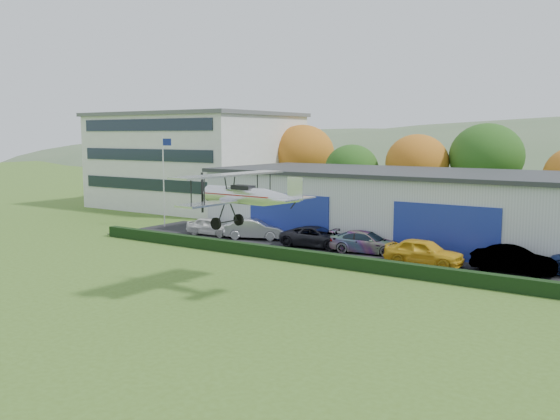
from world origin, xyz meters
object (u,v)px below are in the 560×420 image
Objects in this scene: office_block at (196,160)px; car_0 at (211,226)px; car_1 at (255,229)px; car_3 at (366,242)px; car_2 at (317,237)px; biplane at (244,194)px; flagpole at (164,172)px; car_5 at (514,260)px; hangar at (473,210)px; car_4 at (424,252)px.

car_0 is at bearing -44.58° from office_block.
car_3 is (9.49, -0.19, -0.04)m from car_1.
car_0 is at bearing 86.16° from car_2.
biplane reaches higher than car_1.
car_2 is (15.94, -0.95, -4.01)m from flagpole.
car_0 is 0.83× the size of car_3.
car_3 reaches higher than car_2.
car_2 is 13.57m from car_5.
biplane is at bearing 168.00° from car_3.
office_block is at bearing 138.44° from biplane.
hangar is 7.78× the size of car_2.
flagpole is 1.66× the size of car_4.
car_3 is at bearing 71.41° from car_4.
car_5 is (13.56, -0.59, 0.04)m from car_2.
car_0 is 18.19m from car_4.
car_3 is 1.05× the size of car_4.
office_block is 4.40× the size of car_1.
car_1 is at bearing -3.84° from flagpole.
office_block reaches higher than car_3.
hangar is 25.68m from flagpole.
car_2 is at bearing 85.32° from car_5.
office_block is 2.57× the size of flagpole.
office_block is 4.95× the size of car_0.
office_block reaches higher than car_5.
car_3 is (3.85, 0.07, 0.00)m from car_2.
flagpole is at bearing 81.22° from car_2.
office_block is 4.28× the size of car_4.
car_5 is (29.50, -1.54, -3.97)m from flagpole.
car_1 reaches higher than car_2.
car_1 is at bearing 85.28° from car_5.
flagpole is 1.59× the size of car_3.
car_3 is at bearing -26.45° from office_block.
car_4 is (24.45, -2.48, -3.92)m from flagpole.
flagpole is 29.80m from car_5.
biplane is at bearing -171.03° from car_2.
office_block is at bearing 121.97° from flagpole.
car_4 is 1.03× the size of car_5.
car_0 is at bearing -158.86° from hangar.
office_block is 15.33m from flagpole.
car_0 is 18.39m from biplane.
car_4 is (8.51, -1.53, 0.09)m from car_2.
office_block is at bearing 54.52° from car_2.
car_5 reaches higher than car_3.
car_3 is (13.48, 0.33, 0.02)m from car_0.
car_1 is (10.29, -0.69, -3.96)m from flagpole.
flagpole is 1.92× the size of car_0.
hangar is 8.67× the size of car_1.
car_0 is 0.87× the size of car_4.
car_0 is at bearing 86.99° from car_5.
car_2 is (9.64, 0.26, 0.02)m from car_0.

